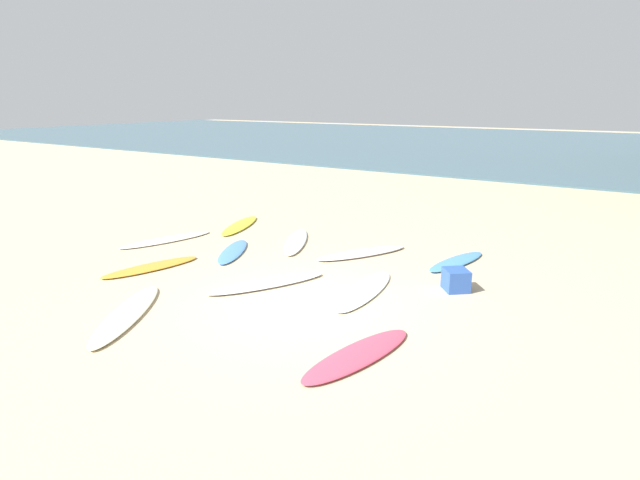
% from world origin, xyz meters
% --- Properties ---
extents(ground_plane, '(120.00, 120.00, 0.00)m').
position_xyz_m(ground_plane, '(0.00, 0.00, 0.00)').
color(ground_plane, '#C6B28E').
extents(ocean_water, '(120.00, 40.00, 0.08)m').
position_xyz_m(ocean_water, '(0.00, 35.90, 0.04)').
color(ocean_water, '#426675').
rests_on(ocean_water, ground_plane).
extents(surfboard_0, '(0.80, 2.39, 0.06)m').
position_xyz_m(surfboard_0, '(0.68, 1.13, 0.03)').
color(surfboard_0, white).
rests_on(surfboard_0, ground_plane).
extents(surfboard_1, '(1.38, 2.00, 0.07)m').
position_xyz_m(surfboard_1, '(-3.16, 1.66, 0.04)').
color(surfboard_1, '#518FE3').
rests_on(surfboard_1, ground_plane).
extents(surfboard_2, '(1.68, 2.35, 0.09)m').
position_xyz_m(surfboard_2, '(-0.47, 3.20, 0.04)').
color(surfboard_2, silver).
rests_on(surfboard_2, ground_plane).
extents(surfboard_3, '(1.59, 2.42, 0.08)m').
position_xyz_m(surfboard_3, '(-2.38, 3.19, 0.04)').
color(surfboard_3, white).
rests_on(surfboard_3, ground_plane).
extents(surfboard_4, '(1.04, 2.27, 0.07)m').
position_xyz_m(surfboard_4, '(1.75, -1.15, 0.04)').
color(surfboard_4, '#D8445D').
rests_on(surfboard_4, ground_plane).
extents(surfboard_5, '(1.79, 2.51, 0.08)m').
position_xyz_m(surfboard_5, '(-2.24, -2.03, 0.04)').
color(surfboard_5, '#EEE7BF').
rests_on(surfboard_5, ground_plane).
extents(surfboard_6, '(1.33, 2.40, 0.08)m').
position_xyz_m(surfboard_6, '(-4.71, 3.68, 0.04)').
color(surfboard_6, yellow).
rests_on(surfboard_6, ground_plane).
extents(surfboard_7, '(1.11, 2.23, 0.07)m').
position_xyz_m(surfboard_7, '(-3.89, -0.16, 0.03)').
color(surfboard_7, gold).
rests_on(surfboard_7, ground_plane).
extents(surfboard_8, '(1.63, 2.40, 0.09)m').
position_xyz_m(surfboard_8, '(-1.12, 0.39, 0.04)').
color(surfboard_8, white).
rests_on(surfboard_8, ground_plane).
extents(surfboard_9, '(0.96, 2.09, 0.08)m').
position_xyz_m(surfboard_9, '(1.63, 3.78, 0.04)').
color(surfboard_9, '#4B92D9').
rests_on(surfboard_9, ground_plane).
extents(surfboard_10, '(1.25, 2.54, 0.06)m').
position_xyz_m(surfboard_10, '(-5.34, 1.52, 0.03)').
color(surfboard_10, silver).
rests_on(surfboard_10, ground_plane).
extents(beach_cooler, '(0.63, 0.63, 0.42)m').
position_xyz_m(beach_cooler, '(2.11, 2.15, 0.21)').
color(beach_cooler, '#2D56B2').
rests_on(beach_cooler, ground_plane).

